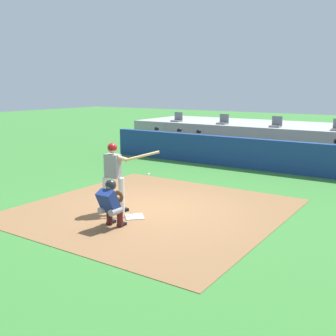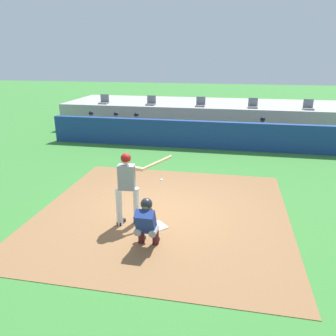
% 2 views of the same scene
% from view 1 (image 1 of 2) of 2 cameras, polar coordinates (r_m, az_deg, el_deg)
% --- Properties ---
extents(ground_plane, '(80.00, 80.00, 0.00)m').
position_cam_1_polar(ground_plane, '(10.75, -2.08, -5.85)').
color(ground_plane, '#387A33').
extents(dirt_infield, '(6.40, 6.40, 0.01)m').
position_cam_1_polar(dirt_infield, '(10.75, -2.08, -5.82)').
color(dirt_infield, olive).
rests_on(dirt_infield, ground).
extents(home_plate, '(0.62, 0.62, 0.02)m').
position_cam_1_polar(home_plate, '(10.13, -4.74, -6.82)').
color(home_plate, white).
rests_on(home_plate, dirt_infield).
extents(batter_at_plate, '(1.21, 0.92, 1.80)m').
position_cam_1_polar(batter_at_plate, '(10.33, -7.57, -0.71)').
color(batter_at_plate, silver).
rests_on(batter_at_plate, ground).
extents(catcher_crouched, '(0.48, 1.79, 1.13)m').
position_cam_1_polar(catcher_crouched, '(9.36, -7.96, -4.68)').
color(catcher_crouched, gray).
rests_on(catcher_crouched, ground).
extents(dugout_wall, '(13.00, 0.30, 1.20)m').
position_cam_1_polar(dugout_wall, '(16.20, 11.45, 1.99)').
color(dugout_wall, navy).
rests_on(dugout_wall, ground).
extents(dugout_bench, '(11.80, 0.44, 0.45)m').
position_cam_1_polar(dugout_bench, '(17.18, 12.67, 1.20)').
color(dugout_bench, olive).
rests_on(dugout_bench, ground).
extents(dugout_player_0, '(0.49, 0.70, 1.30)m').
position_cam_1_polar(dugout_player_0, '(19.40, -1.81, 3.96)').
color(dugout_player_0, '#939399').
rests_on(dugout_player_0, ground).
extents(dugout_player_1, '(0.49, 0.70, 1.30)m').
position_cam_1_polar(dugout_player_1, '(18.70, 1.39, 3.68)').
color(dugout_player_1, '#939399').
rests_on(dugout_player_1, ground).
extents(dugout_player_2, '(0.49, 0.70, 1.30)m').
position_cam_1_polar(dugout_player_2, '(18.18, 4.12, 3.43)').
color(dugout_player_2, '#939399').
rests_on(dugout_player_2, ground).
extents(dugout_player_3, '(0.49, 0.70, 1.30)m').
position_cam_1_polar(dugout_player_3, '(16.16, 22.39, 1.60)').
color(dugout_player_3, '#939399').
rests_on(dugout_player_3, ground).
extents(stands_platform, '(15.00, 4.40, 1.40)m').
position_cam_1_polar(stands_platform, '(20.29, 16.21, 3.92)').
color(stands_platform, '#9E9E99').
rests_on(stands_platform, ground).
extents(stadium_seat_0, '(0.46, 0.46, 0.48)m').
position_cam_1_polar(stadium_seat_0, '(21.02, 1.32, 6.90)').
color(stadium_seat_0, slate).
rests_on(stadium_seat_0, stands_platform).
extents(stadium_seat_1, '(0.46, 0.46, 0.48)m').
position_cam_1_polar(stadium_seat_1, '(19.75, 7.74, 6.51)').
color(stadium_seat_1, slate).
rests_on(stadium_seat_1, stands_platform).
extents(stadium_seat_2, '(0.46, 0.46, 0.48)m').
position_cam_1_polar(stadium_seat_2, '(18.77, 14.93, 5.98)').
color(stadium_seat_2, slate).
rests_on(stadium_seat_2, stands_platform).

